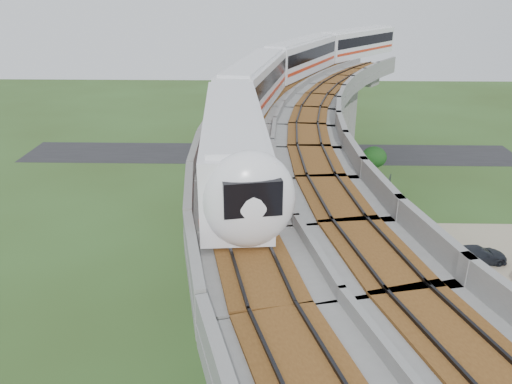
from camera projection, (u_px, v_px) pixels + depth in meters
The scene contains 14 objects.
ground at pixel (271, 294), 33.73m from camera, with size 160.00×160.00×0.00m, color #32471C.
dirt_lot at pixel (492, 315), 31.55m from camera, with size 18.00×26.00×0.04m, color gray.
asphalt_road at pixel (270, 154), 61.37m from camera, with size 60.00×8.00×0.03m, color #232326.
viaduct at pixel (336, 169), 30.13m from camera, with size 19.58×73.98×11.40m.
metro_train at pixel (302, 70), 43.99m from camera, with size 20.81×58.91×3.64m.
fence at pixel (417, 286), 33.21m from camera, with size 3.87×38.73×1.50m.
tree_0 at pixel (374, 157), 52.22m from camera, with size 2.61×2.61×3.68m.
tree_1 at pixel (362, 175), 48.13m from camera, with size 1.87×1.87×3.05m.
tree_2 at pixel (364, 198), 43.84m from camera, with size 1.96×1.96×2.76m.
tree_3 at pixel (352, 245), 36.24m from camera, with size 2.61×2.61×2.90m.
tree_4 at pixel (367, 265), 32.85m from camera, with size 2.82×2.82×3.43m.
tree_5 at pixel (403, 352), 25.15m from camera, with size 2.94×2.94×3.48m.
car_white at pixel (485, 358), 27.09m from camera, with size 1.28×3.19×1.09m, color silver.
car_dark at pixel (477, 255), 37.20m from camera, with size 1.80×4.42×1.28m, color black.
Camera 1 is at (-0.31, -28.44, 19.41)m, focal length 35.00 mm.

